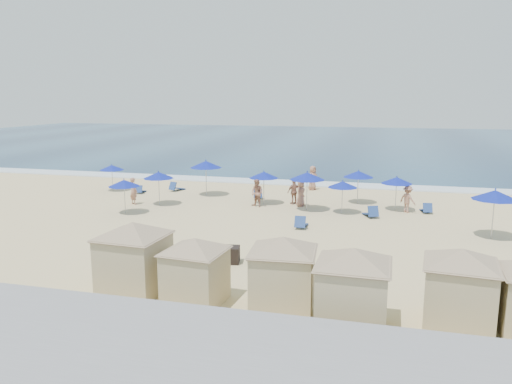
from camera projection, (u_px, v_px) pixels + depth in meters
ground at (271, 233)px, 26.16m from camera, size 160.00×160.00×0.00m
ocean at (350, 142)px, 78.40m from camera, size 160.00×80.00×0.06m
surf_line at (314, 184)px, 40.87m from camera, size 160.00×2.50×0.08m
seawall at (157, 342)px, 13.21m from camera, size 160.00×6.10×1.22m
trash_bin at (231, 255)px, 21.47m from camera, size 0.83×0.83×0.71m
cabana_0 at (134, 248)px, 18.00m from camera, size 4.63×4.63×2.91m
cabana_1 at (195, 262)px, 17.10m from camera, size 4.06×4.06×2.56m
cabana_2 at (283, 264)px, 16.58m from camera, size 4.40×4.40×2.77m
cabana_3 at (353, 278)px, 15.16m from camera, size 4.52×4.52×2.84m
cabana_4 at (460, 278)px, 15.31m from camera, size 4.39×4.39×2.77m
umbrella_0 at (112, 168)px, 37.73m from camera, size 1.81×1.81×2.06m
umbrella_1 at (159, 175)px, 32.78m from camera, size 2.01×2.01×2.28m
umbrella_2 at (206, 164)px, 35.88m from camera, size 2.30×2.30×2.62m
umbrella_3 at (124, 183)px, 30.29m from camera, size 1.92×1.92×2.18m
umbrella_4 at (264, 175)px, 33.06m from camera, size 1.98×1.98×2.26m
umbrella_5 at (343, 184)px, 30.38m from camera, size 1.82×1.82×2.08m
umbrella_6 at (307, 176)px, 31.09m from camera, size 2.22×2.22×2.52m
umbrella_7 at (358, 174)px, 33.24m from camera, size 2.01×2.01×2.28m
umbrella_8 at (397, 180)px, 31.10m from camera, size 1.95×1.95×2.22m
umbrella_9 at (495, 195)px, 24.90m from camera, size 2.26×2.26×2.57m
beach_chair_0 at (140, 190)px, 37.07m from camera, size 0.69×1.23×0.64m
beach_chair_1 at (176, 187)px, 38.02m from camera, size 1.00×1.45×0.73m
beach_chair_2 at (258, 195)px, 35.13m from camera, size 0.89×1.41×0.72m
beach_chair_3 at (301, 223)px, 27.22m from camera, size 0.61×1.35×0.74m
beach_chair_4 at (371, 213)px, 29.66m from camera, size 1.06×1.51×0.76m
beach_chair_5 at (426, 209)px, 30.77m from camera, size 0.72×1.30×0.68m
beachgoer_0 at (133, 191)px, 33.12m from camera, size 0.78×0.68×1.81m
beachgoer_1 at (257, 193)px, 32.38m from camera, size 1.08×0.99×1.80m
beachgoer_2 at (294, 192)px, 33.16m from camera, size 1.01×0.97×1.69m
beachgoer_3 at (408, 199)px, 30.77m from camera, size 1.24×1.18×1.68m
beachgoer_4 at (313, 178)px, 38.27m from camera, size 0.92×1.08×1.86m
beachgoer_5 at (301, 193)px, 32.56m from camera, size 0.66×0.92×1.75m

